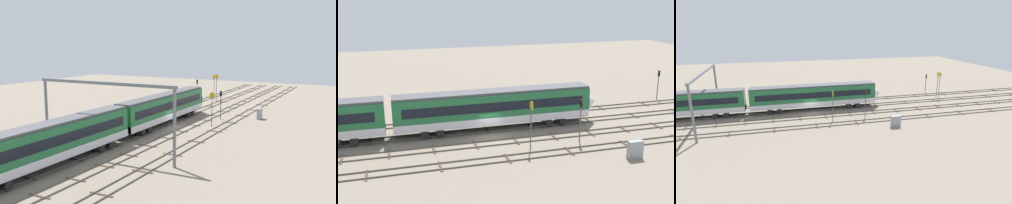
# 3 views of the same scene
# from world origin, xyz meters

# --- Properties ---
(ground_plane) EXTENTS (146.00, 146.00, 0.00)m
(ground_plane) POSITION_xyz_m (0.00, 0.00, 0.00)
(ground_plane) COLOR gray
(track_near_foreground) EXTENTS (130.00, 2.40, 0.16)m
(track_near_foreground) POSITION_xyz_m (0.00, -6.77, 0.07)
(track_near_foreground) COLOR #59544C
(track_near_foreground) RESTS_ON ground
(track_second_near) EXTENTS (130.00, 2.40, 0.16)m
(track_second_near) POSITION_xyz_m (0.00, -2.26, 0.07)
(track_second_near) COLOR #59544C
(track_second_near) RESTS_ON ground
(track_with_train) EXTENTS (130.00, 2.40, 0.16)m
(track_with_train) POSITION_xyz_m (0.00, 2.26, 0.07)
(track_with_train) COLOR #59544C
(track_with_train) RESTS_ON ground
(track_second_far) EXTENTS (130.00, 2.40, 0.16)m
(track_second_far) POSITION_xyz_m (-0.00, 6.77, 0.07)
(track_second_far) COLOR #59544C
(track_second_far) RESTS_ON ground
(train) EXTENTS (75.20, 3.24, 4.80)m
(train) POSITION_xyz_m (-23.20, 2.26, 2.66)
(train) COLOR #1E6638
(train) RESTS_ON ground
(overhead_gantry) EXTENTS (0.40, 18.68, 8.74)m
(overhead_gantry) POSITION_xyz_m (-17.68, 0.02, 6.58)
(overhead_gantry) COLOR slate
(overhead_gantry) RESTS_ON ground
(speed_sign_near_foreground) EXTENTS (0.14, 1.06, 5.93)m
(speed_sign_near_foreground) POSITION_xyz_m (29.00, 4.01, 3.93)
(speed_sign_near_foreground) COLOR #4C4C51
(speed_sign_near_foreground) RESTS_ON ground
(speed_sign_mid_trackside) EXTENTS (0.14, 0.93, 5.61)m
(speed_sign_mid_trackside) POSITION_xyz_m (30.26, 5.06, 3.62)
(speed_sign_mid_trackside) COLOR #4C4C51
(speed_sign_mid_trackside) RESTS_ON ground
(speed_sign_far_trackside) EXTENTS (0.14, 0.97, 5.42)m
(speed_sign_far_trackside) POSITION_xyz_m (3.08, -5.09, 3.55)
(speed_sign_far_trackside) COLOR #4C4C51
(speed_sign_far_trackside) RESTS_ON ground
(signal_light_trackside_approach) EXTENTS (0.31, 0.32, 4.88)m
(signal_light_trackside_approach) POSITION_xyz_m (9.27, -4.27, 3.18)
(signal_light_trackside_approach) COLOR #4C4C51
(signal_light_trackside_approach) RESTS_ON ground
(signal_light_trackside_departure) EXTENTS (0.31, 0.32, 4.53)m
(signal_light_trackside_departure) POSITION_xyz_m (28.96, 8.73, 2.97)
(signal_light_trackside_departure) COLOR #4C4C51
(signal_light_trackside_departure) RESTS_ON ground
(relay_cabinet) EXTENTS (1.61, 0.61, 1.85)m
(relay_cabinet) POSITION_xyz_m (12.57, -10.17, 0.93)
(relay_cabinet) COLOR gray
(relay_cabinet) RESTS_ON ground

